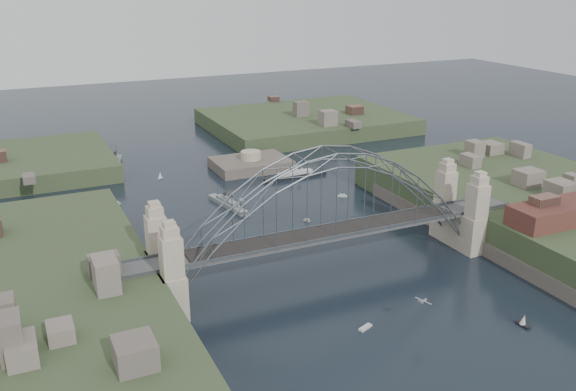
# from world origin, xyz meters

# --- Properties ---
(ground) EXTENTS (500.00, 500.00, 0.00)m
(ground) POSITION_xyz_m (0.00, 0.00, 0.00)
(ground) COLOR black
(ground) RESTS_ON ground
(bridge) EXTENTS (84.00, 13.80, 24.60)m
(bridge) POSITION_xyz_m (0.00, 0.00, 12.32)
(bridge) COLOR #4B4B4D
(bridge) RESTS_ON ground
(shore_west) EXTENTS (50.50, 90.00, 12.00)m
(shore_west) POSITION_xyz_m (-57.32, 0.00, 1.97)
(shore_west) COLOR #334225
(shore_west) RESTS_ON ground
(shore_east) EXTENTS (50.50, 90.00, 12.00)m
(shore_east) POSITION_xyz_m (57.32, 0.00, 1.97)
(shore_east) COLOR #334225
(shore_east) RESTS_ON ground
(headland_nw) EXTENTS (60.00, 45.00, 9.00)m
(headland_nw) POSITION_xyz_m (-55.00, 95.00, 0.50)
(headland_nw) COLOR #334225
(headland_nw) RESTS_ON ground
(headland_ne) EXTENTS (70.00, 55.00, 9.50)m
(headland_ne) POSITION_xyz_m (50.00, 110.00, 0.75)
(headland_ne) COLOR #334225
(headland_ne) RESTS_ON ground
(fort_island) EXTENTS (22.00, 16.00, 9.40)m
(fort_island) POSITION_xyz_m (12.00, 70.00, -0.34)
(fort_island) COLOR #534A42
(fort_island) RESTS_ON ground
(wharf_shed) EXTENTS (20.00, 8.00, 4.00)m
(wharf_shed) POSITION_xyz_m (44.00, -14.00, 10.00)
(wharf_shed) COLOR #592D26
(wharf_shed) RESTS_ON shore_east
(naval_cruiser_near) EXTENTS (5.11, 15.92, 4.74)m
(naval_cruiser_near) POSITION_xyz_m (-5.25, 42.59, 0.74)
(naval_cruiser_near) COLOR gray
(naval_cruiser_near) RESTS_ON ground
(naval_cruiser_far) EXTENTS (6.60, 17.10, 5.76)m
(naval_cruiser_far) POSITION_xyz_m (-24.15, 89.75, 0.90)
(naval_cruiser_far) COLOR gray
(naval_cruiser_far) RESTS_ON ground
(ocean_liner) EXTENTS (19.45, 3.58, 4.75)m
(ocean_liner) POSITION_xyz_m (20.10, 56.54, 0.74)
(ocean_liner) COLOR black
(ocean_liner) RESTS_ON ground
(aeroplane) EXTENTS (1.76, 3.08, 0.46)m
(aeroplane) POSITION_xyz_m (3.56, -25.28, 5.48)
(aeroplane) COLOR #9EA1A5
(small_boat_a) EXTENTS (2.05, 2.45, 1.43)m
(small_boat_a) POSITION_xyz_m (-23.42, 22.92, 0.28)
(small_boat_a) COLOR beige
(small_boat_a) RESTS_ON ground
(small_boat_b) EXTENTS (1.29, 1.62, 1.43)m
(small_boat_b) POSITION_xyz_m (8.22, 25.13, 0.30)
(small_boat_b) COLOR beige
(small_boat_b) RESTS_ON ground
(small_boat_c) EXTENTS (2.84, 1.84, 0.45)m
(small_boat_c) POSITION_xyz_m (-4.14, -20.86, 0.15)
(small_boat_c) COLOR beige
(small_boat_c) RESTS_ON ground
(small_boat_d) EXTENTS (2.48, 1.93, 1.43)m
(small_boat_d) POSITION_xyz_m (24.38, 36.77, 0.28)
(small_boat_d) COLOR beige
(small_boat_d) RESTS_ON ground
(small_boat_e) EXTENTS (3.18, 3.16, 1.43)m
(small_boat_e) POSITION_xyz_m (-30.60, 56.21, 0.28)
(small_boat_e) COLOR beige
(small_boat_e) RESTS_ON ground
(small_boat_f) EXTENTS (1.67, 0.97, 1.43)m
(small_boat_f) POSITION_xyz_m (-0.92, 44.67, 0.30)
(small_boat_f) COLOR beige
(small_boat_f) RESTS_ON ground
(small_boat_g) EXTENTS (1.11, 2.59, 2.38)m
(small_boat_g) POSITION_xyz_m (19.79, -31.14, 0.84)
(small_boat_g) COLOR beige
(small_boat_g) RESTS_ON ground
(small_boat_h) EXTENTS (1.64, 1.57, 2.38)m
(small_boat_h) POSITION_xyz_m (-14.95, 72.00, 1.00)
(small_boat_h) COLOR beige
(small_boat_h) RESTS_ON ground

